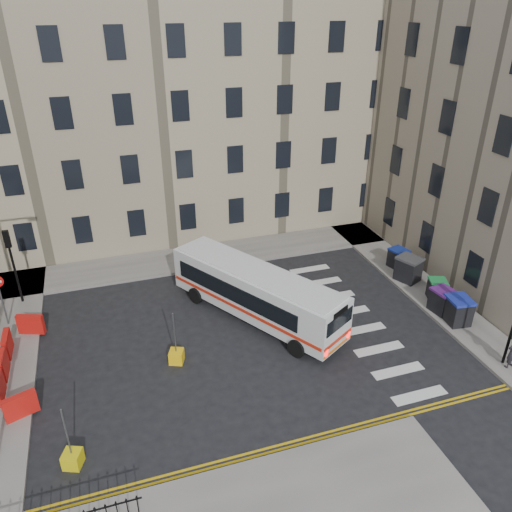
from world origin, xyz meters
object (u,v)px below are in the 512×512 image
bus (256,291)px  wheelie_bin_d (408,269)px  wheelie_bin_b (442,300)px  wheelie_bin_e (398,258)px  bollard_chevron (73,459)px  bollard_yellow (177,356)px  wheelie_bin_a (458,310)px  wheelie_bin_c (437,290)px

bus → wheelie_bin_d: bus is taller
wheelie_bin_d → wheelie_bin_b: bearing=-117.0°
wheelie_bin_e → bollard_chevron: size_ratio=2.06×
bus → bollard_yellow: size_ratio=15.86×
wheelie_bin_a → bollard_yellow: (-13.69, 1.45, -0.53)m
wheelie_bin_e → wheelie_bin_a: bearing=-108.1°
wheelie_bin_b → bollard_chevron: wheelie_bin_b is taller
wheelie_bin_b → wheelie_bin_c: size_ratio=1.01×
bollard_yellow → bollard_chevron: 6.21m
wheelie_bin_e → bollard_yellow: bearing=-177.2°
wheelie_bin_b → wheelie_bin_d: 3.31m
wheelie_bin_e → bollard_chevron: wheelie_bin_e is taller
wheelie_bin_a → wheelie_bin_e: size_ratio=1.10×
bollard_yellow → wheelie_bin_d: bearing=11.9°
bollard_chevron → wheelie_bin_d: bearing=21.9°
wheelie_bin_a → wheelie_bin_b: wheelie_bin_a is taller
bollard_yellow → wheelie_bin_b: bearing=-1.7°
wheelie_bin_c → wheelie_bin_d: wheelie_bin_d is taller
wheelie_bin_b → bollard_chevron: size_ratio=2.10×
wheelie_bin_d → bollard_chevron: (-18.13, -7.29, -0.56)m
bus → wheelie_bin_a: bearing=-52.0°
bollard_yellow → bollard_chevron: size_ratio=1.00×
wheelie_bin_a → bollard_chevron: 18.34m
bus → bollard_chevron: bus is taller
wheelie_bin_c → bollard_chevron: bearing=-144.3°
wheelie_bin_e → bollard_chevron: 20.43m
wheelie_bin_b → wheelie_bin_e: wheelie_bin_b is taller
wheelie_bin_b → wheelie_bin_a: bearing=-91.8°
wheelie_bin_a → wheelie_bin_b: size_ratio=1.07×
wheelie_bin_d → bollard_yellow: (-13.74, -2.91, -0.56)m
wheelie_bin_e → bollard_yellow: size_ratio=2.06×
wheelie_bin_b → wheelie_bin_e: (0.47, 4.81, -0.05)m
wheelie_bin_e → bollard_chevron: bearing=-169.1°
wheelie_bin_b → bollard_yellow: (-13.58, 0.40, -0.48)m
wheelie_bin_e → wheelie_bin_c: bearing=-104.7°
wheelie_bin_e → bollard_yellow: 14.73m
bollard_chevron → wheelie_bin_e: bearing=25.5°
wheelie_bin_c → wheelie_bin_b: bearing=-93.1°
wheelie_bin_a → wheelie_bin_e: bearing=93.7°
wheelie_bin_c → bollard_chevron: 19.12m
wheelie_bin_b → bollard_yellow: 13.59m
wheelie_bin_b → wheelie_bin_d: (0.16, 3.31, 0.08)m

